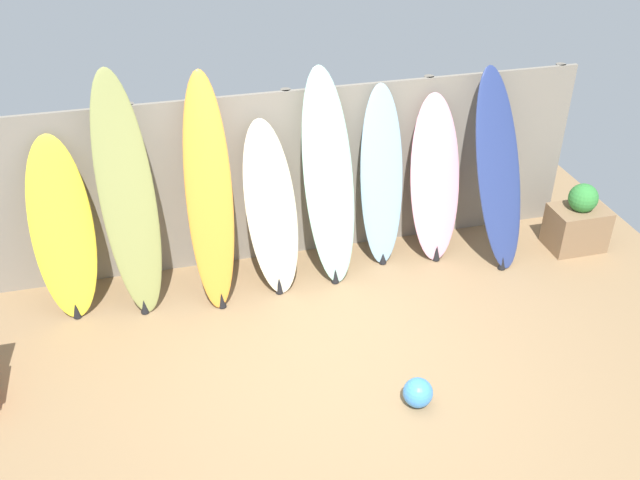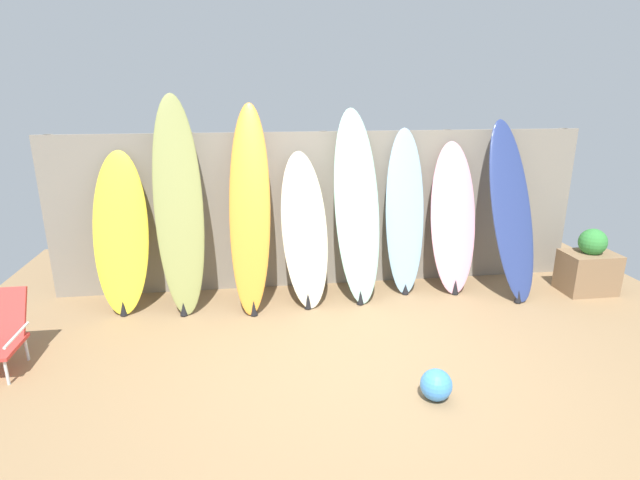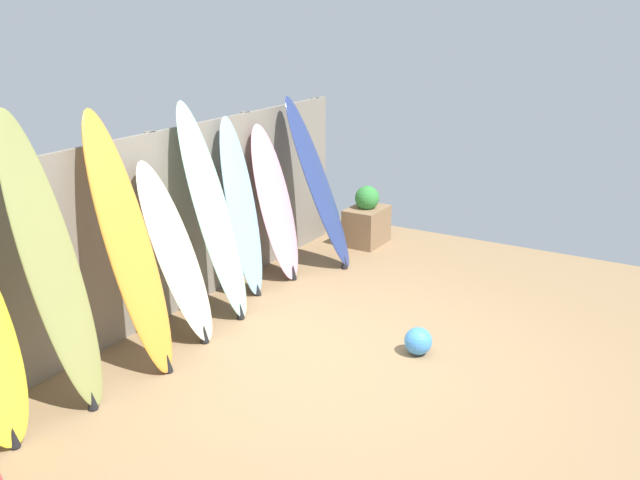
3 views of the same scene
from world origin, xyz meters
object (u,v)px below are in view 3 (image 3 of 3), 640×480
Objects in this scene: surfboard_skyblue_5 at (242,209)px; surfboard_pink_6 at (276,204)px; surfboard_orange_2 at (129,245)px; planter_box at (367,220)px; beach_ball at (418,341)px; surfboard_olive_1 at (52,265)px; surfboard_seafoam_4 at (213,213)px; surfboard_cream_3 at (176,254)px; surfboard_navy_7 at (318,184)px.

surfboard_skyblue_5 reaches higher than surfboard_pink_6.
surfboard_orange_2 is 1.73m from surfboard_skyblue_5.
beach_ball is (-2.46, -1.76, -0.19)m from planter_box.
planter_box is at bearing -3.03° from surfboard_olive_1.
planter_box is at bearing -5.85° from surfboard_seafoam_4.
surfboard_pink_6 is (2.28, 0.13, -0.22)m from surfboard_orange_2.
surfboard_orange_2 is 1.26× the size of surfboard_pink_6.
surfboard_olive_1 is at bearing 135.94° from beach_ball.
surfboard_seafoam_4 is at bearing 1.01° from surfboard_olive_1.
surfboard_seafoam_4 is 0.59m from surfboard_skyblue_5.
surfboard_olive_1 reaches higher than surfboard_cream_3.
beach_ball is (-1.52, -1.91, -0.84)m from surfboard_navy_7.
surfboard_olive_1 is 3.60m from surfboard_navy_7.
surfboard_olive_1 is at bearing 178.53° from surfboard_navy_7.
beach_ball is at bearing -84.37° from surfboard_seafoam_4.
surfboard_skyblue_5 is at bearing 2.92° from surfboard_olive_1.
surfboard_orange_2 is at bearing -176.79° from surfboard_cream_3.
surfboard_navy_7 is 2.59× the size of planter_box.
beach_ball is (0.78, -2.00, -0.67)m from surfboard_cream_3.
planter_box is 3.03m from beach_ball.
planter_box is 3.10× the size of beach_ball.
surfboard_navy_7 reaches higher than surfboard_pink_6.
surfboard_skyblue_5 is 1.17m from surfboard_navy_7.
surfboard_navy_7 reaches higher than surfboard_skyblue_5.
surfboard_cream_3 is 6.67× the size of beach_ball.
surfboard_seafoam_4 is 2.77m from planter_box.
planter_box is (3.81, -0.21, -0.75)m from surfboard_orange_2.
surfboard_cream_3 is (0.57, 0.03, -0.26)m from surfboard_orange_2.
beach_ball is at bearing -113.89° from surfboard_pink_6.
surfboard_skyblue_5 is 7.62× the size of beach_ball.
surfboard_cream_3 is at bearing 3.21° from surfboard_orange_2.
surfboard_skyblue_5 is at bearing 170.12° from planter_box.
surfboard_cream_3 is 0.62m from surfboard_seafoam_4.
surfboard_skyblue_5 is at bearing 80.20° from beach_ball.
surfboard_orange_2 is 1.15× the size of surfboard_skyblue_5.
surfboard_orange_2 reaches higher than beach_ball.
surfboard_orange_2 is at bearing -176.64° from surfboard_seafoam_4.
surfboard_olive_1 reaches higher than surfboard_pink_6.
surfboard_skyblue_5 is at bearing 5.28° from surfboard_orange_2.
surfboard_skyblue_5 is at bearing 176.79° from surfboard_pink_6.
surfboard_seafoam_4 is at bearing -170.85° from surfboard_skyblue_5.
surfboard_navy_7 is at bearing -2.23° from surfboard_cream_3.
surfboard_olive_1 is 3.04m from beach_ball.
surfboard_cream_3 is at bearing -176.80° from surfboard_pink_6.
surfboard_cream_3 is 1.71m from surfboard_pink_6.
surfboard_skyblue_5 is 2.46× the size of planter_box.
surfboard_olive_1 is 1.20× the size of surfboard_skyblue_5.
surfboard_pink_6 reaches higher than planter_box.
surfboard_orange_2 reaches higher than surfboard_pink_6.
surfboard_orange_2 reaches higher than surfboard_seafoam_4.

